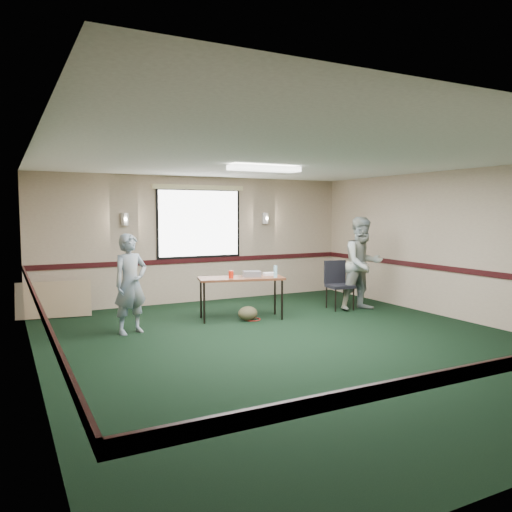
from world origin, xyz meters
name	(u,v)px	position (x,y,z in m)	size (l,w,h in m)	color
ground	(296,344)	(0.00, 0.00, 0.00)	(8.00, 8.00, 0.00)	black
room_shell	(235,232)	(0.00, 2.12, 1.58)	(8.00, 8.02, 8.00)	tan
folding_table	(241,280)	(0.02, 1.93, 0.71)	(1.63, 0.97, 0.76)	#572719
projector	(252,274)	(0.22, 1.91, 0.82)	(0.31, 0.26, 0.10)	gray
game_console	(269,274)	(0.60, 1.92, 0.79)	(0.21, 0.17, 0.05)	white
red_cup	(231,274)	(-0.19, 1.90, 0.83)	(0.09, 0.09, 0.13)	red
water_bottle	(275,272)	(0.55, 1.61, 0.87)	(0.06, 0.06, 0.22)	#94DAF2
duffel_bag	(248,313)	(0.06, 1.74, 0.13)	(0.37, 0.28, 0.26)	#4A422A
cable_coil	(252,319)	(0.16, 1.76, 0.01)	(0.30, 0.30, 0.02)	red
folded_table	(54,300)	(-3.00, 3.60, 0.33)	(1.30, 0.06, 0.67)	tan
conference_chair	(338,281)	(2.18, 1.93, 0.56)	(0.54, 0.56, 0.96)	black
person_left	(130,284)	(-2.02, 1.75, 0.80)	(0.58, 0.38, 1.60)	#446A97
person_right	(363,264)	(2.53, 1.59, 0.92)	(0.90, 0.70, 1.85)	#7A9ABE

